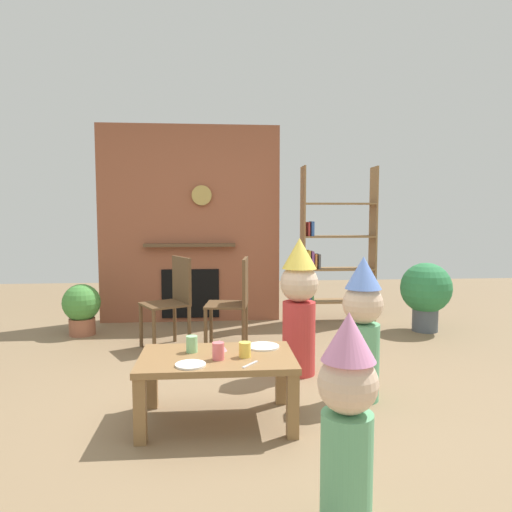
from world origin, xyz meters
name	(u,v)px	position (x,y,z in m)	size (l,w,h in m)	color
ground_plane	(240,398)	(0.00, 0.00, 0.00)	(12.00, 12.00, 0.00)	#846B4C
brick_fireplace_feature	(190,225)	(-0.48, 2.60, 1.19)	(2.20, 0.28, 2.40)	#935138
bookshelf	(333,251)	(1.27, 2.40, 0.87)	(0.90, 0.28, 1.90)	olive
coffee_table	(217,367)	(-0.16, -0.38, 0.36)	(0.98, 0.61, 0.43)	olive
paper_cup_near_left	(192,344)	(-0.33, -0.29, 0.48)	(0.07, 0.07, 0.11)	#8CD18C
paper_cup_near_right	(218,351)	(-0.16, -0.46, 0.48)	(0.07, 0.07, 0.11)	#E5666B
paper_cup_center	(245,350)	(0.01, -0.42, 0.48)	(0.08, 0.08, 0.09)	#F2CC4C
paper_plate_front	(263,346)	(0.15, -0.22, 0.44)	(0.22, 0.22, 0.01)	white
paper_plate_rear	(190,365)	(-0.32, -0.57, 0.44)	(0.18, 0.18, 0.01)	white
birthday_cake_slice	(219,345)	(-0.15, -0.28, 0.47)	(0.10, 0.10, 0.07)	pink
table_fork	(250,364)	(0.03, -0.58, 0.43)	(0.15, 0.02, 0.01)	silver
child_with_cone_hat	(347,414)	(0.38, -1.45, 0.49)	(0.26, 0.26, 0.92)	#66B27F
child_in_pink	(362,325)	(0.87, -0.10, 0.54)	(0.28, 0.28, 1.03)	#66B27F
child_by_the_chairs	(299,303)	(0.51, 0.48, 0.60)	(0.31, 0.31, 1.13)	#D13838
dining_chair_left	(173,296)	(-0.59, 1.38, 0.51)	(0.54, 0.54, 0.90)	brown
dining_chair_middle	(236,298)	(0.02, 1.26, 0.51)	(0.45, 0.45, 0.90)	brown
potted_plant_tall	(426,291)	(2.19, 1.80, 0.46)	(0.57, 0.57, 0.78)	#4C5660
potted_plant_short	(82,307)	(-1.64, 1.95, 0.31)	(0.41, 0.41, 0.56)	#9E5B42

